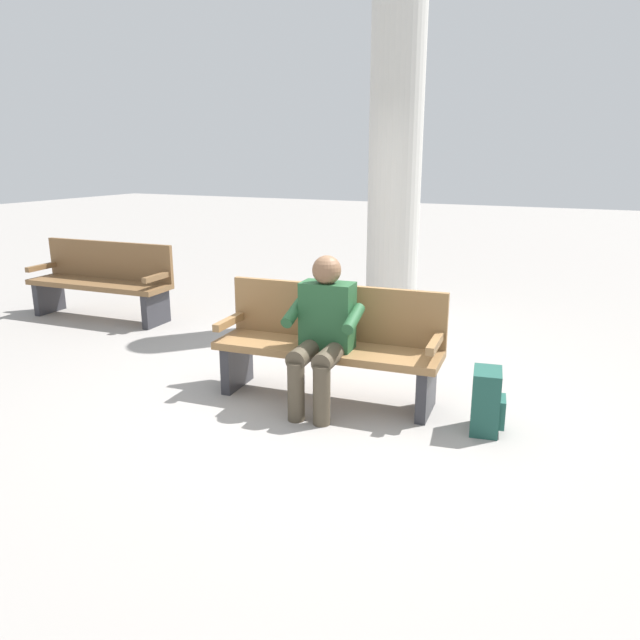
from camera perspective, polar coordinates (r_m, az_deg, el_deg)
ground_plane at (r=4.91m, az=0.61°, el=-7.47°), size 40.00×40.00×0.00m
bench_near at (r=4.81m, az=0.91°, el=-2.11°), size 1.84×0.64×0.90m
person_seated at (r=4.54m, az=0.23°, el=-0.93°), size 0.60×0.60×1.18m
backpack at (r=4.44m, az=15.46°, el=-7.43°), size 0.27×0.31×0.46m
bench_far at (r=7.67m, az=-19.84°, el=3.59°), size 1.83×0.59×0.90m
support_pillar at (r=7.04m, az=7.15°, el=15.75°), size 0.60×0.60×3.93m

